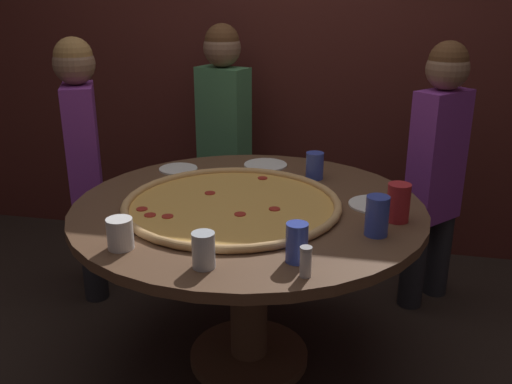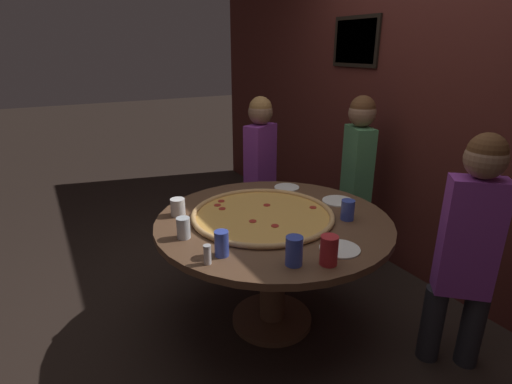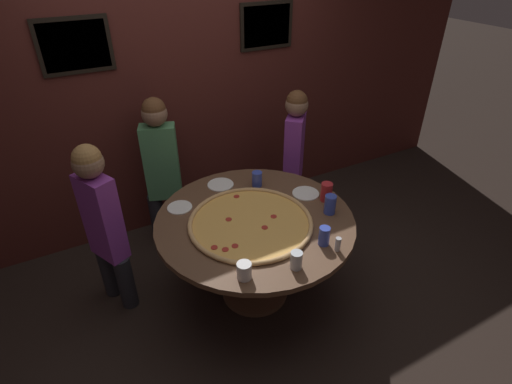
% 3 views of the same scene
% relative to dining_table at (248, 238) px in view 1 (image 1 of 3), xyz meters
% --- Properties ---
extents(ground_plane, '(24.00, 24.00, 0.00)m').
position_rel_dining_table_xyz_m(ground_plane, '(0.00, 0.00, -0.59)').
color(ground_plane, black).
extents(back_wall, '(6.40, 0.08, 2.60)m').
position_rel_dining_table_xyz_m(back_wall, '(0.00, 1.31, 0.72)').
color(back_wall, '#4C1E19').
rests_on(back_wall, ground_plane).
extents(dining_table, '(1.41, 1.41, 0.74)m').
position_rel_dining_table_xyz_m(dining_table, '(0.00, 0.00, 0.00)').
color(dining_table, brown).
rests_on(dining_table, ground_plane).
extents(giant_pizza, '(0.87, 0.87, 0.03)m').
position_rel_dining_table_xyz_m(giant_pizza, '(-0.06, -0.04, 0.16)').
color(giant_pizza, '#E5A84C').
rests_on(giant_pizza, dining_table).
extents(drink_cup_near_left, '(0.08, 0.08, 0.12)m').
position_rel_dining_table_xyz_m(drink_cup_near_left, '(0.22, 0.38, 0.21)').
color(drink_cup_near_left, '#384CB7').
rests_on(drink_cup_near_left, dining_table).
extents(drink_cup_front_edge, '(0.07, 0.07, 0.12)m').
position_rel_dining_table_xyz_m(drink_cup_front_edge, '(-0.02, -0.56, 0.21)').
color(drink_cup_front_edge, silver).
rests_on(drink_cup_front_edge, dining_table).
extents(drink_cup_near_right, '(0.07, 0.07, 0.13)m').
position_rel_dining_table_xyz_m(drink_cup_near_right, '(0.26, -0.46, 0.22)').
color(drink_cup_near_right, '#384CB7').
rests_on(drink_cup_near_right, dining_table).
extents(drink_cup_by_shaker, '(0.09, 0.09, 0.11)m').
position_rel_dining_table_xyz_m(drink_cup_by_shaker, '(-0.33, -0.48, 0.20)').
color(drink_cup_by_shaker, white).
rests_on(drink_cup_by_shaker, dining_table).
extents(drink_cup_centre_back, '(0.08, 0.08, 0.14)m').
position_rel_dining_table_xyz_m(drink_cup_centre_back, '(0.50, -0.20, 0.22)').
color(drink_cup_centre_back, '#384CB7').
rests_on(drink_cup_centre_back, dining_table).
extents(drink_cup_far_left, '(0.09, 0.09, 0.14)m').
position_rel_dining_table_xyz_m(drink_cup_far_left, '(0.58, -0.05, 0.22)').
color(drink_cup_far_left, '#B22328').
rests_on(drink_cup_far_left, dining_table).
extents(white_plate_left_side, '(0.21, 0.21, 0.01)m').
position_rel_dining_table_xyz_m(white_plate_left_side, '(-0.03, 0.52, 0.15)').
color(white_plate_left_side, white).
rests_on(white_plate_left_side, dining_table).
extents(white_plate_far_back, '(0.18, 0.18, 0.01)m').
position_rel_dining_table_xyz_m(white_plate_far_back, '(-0.43, 0.37, 0.15)').
color(white_plate_far_back, white).
rests_on(white_plate_far_back, dining_table).
extents(white_plate_beside_cup, '(0.21, 0.21, 0.01)m').
position_rel_dining_table_xyz_m(white_plate_beside_cup, '(0.50, 0.09, 0.15)').
color(white_plate_beside_cup, white).
rests_on(white_plate_beside_cup, dining_table).
extents(condiment_shaker, '(0.04, 0.04, 0.10)m').
position_rel_dining_table_xyz_m(condiment_shaker, '(0.30, -0.55, 0.20)').
color(condiment_shaker, silver).
rests_on(condiment_shaker, dining_table).
extents(diner_far_left, '(0.25, 0.35, 1.34)m').
position_rel_dining_table_xyz_m(diner_far_left, '(-0.95, 0.45, 0.17)').
color(diner_far_left, '#232328').
rests_on(diner_far_left, ground_plane).
extents(diner_side_right, '(0.31, 0.33, 1.33)m').
position_rel_dining_table_xyz_m(diner_side_right, '(0.79, 0.70, 0.17)').
color(diner_side_right, '#232328').
rests_on(diner_side_right, ground_plane).
extents(diner_far_right, '(0.36, 0.24, 1.38)m').
position_rel_dining_table_xyz_m(diner_far_right, '(-0.37, 0.99, 0.19)').
color(diner_far_right, '#232328').
rests_on(diner_far_right, ground_plane).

